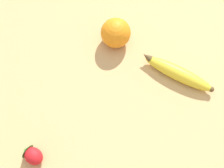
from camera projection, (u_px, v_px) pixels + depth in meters
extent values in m
plane|color=tan|center=(131.00, 128.00, 0.73)|extent=(3.00, 3.00, 0.00)
ellipsoid|color=yellow|center=(178.00, 73.00, 0.77)|extent=(0.18, 0.07, 0.03)
cone|color=brown|center=(147.00, 57.00, 0.78)|extent=(0.03, 0.02, 0.03)
sphere|color=brown|center=(211.00, 89.00, 0.75)|extent=(0.01, 0.01, 0.01)
sphere|color=orange|center=(116.00, 33.00, 0.79)|extent=(0.08, 0.08, 0.08)
ellipsoid|color=red|center=(33.00, 156.00, 0.68)|extent=(0.05, 0.04, 0.04)
cone|color=#3D8438|center=(26.00, 150.00, 0.69)|extent=(0.01, 0.04, 0.03)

